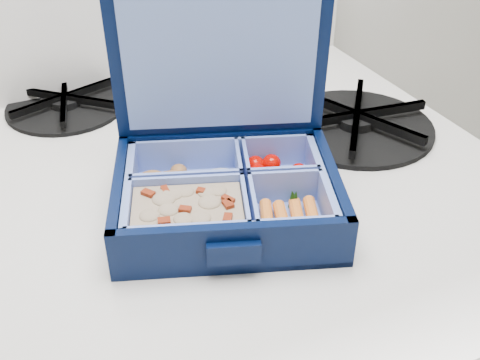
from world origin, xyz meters
name	(u,v)px	position (x,y,z in m)	size (l,w,h in m)	color
bento_box	(227,195)	(-0.16, 1.57, 1.00)	(0.22, 0.17, 0.05)	black
burner_grate	(356,119)	(0.06, 1.67, 0.99)	(0.20, 0.20, 0.03)	black
burner_grate_rear	(65,102)	(-0.26, 1.88, 0.98)	(0.16, 0.16, 0.02)	black
fork	(196,145)	(-0.14, 1.71, 0.98)	(0.02, 0.18, 0.01)	silver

